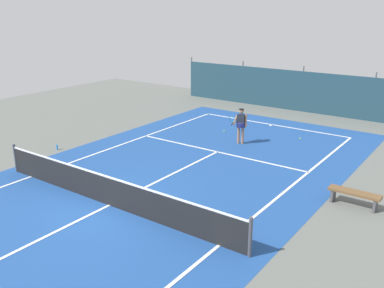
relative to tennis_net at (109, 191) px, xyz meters
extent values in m
plane|color=slate|center=(0.00, 0.00, -0.51)|extent=(36.00, 36.00, 0.00)
cube|color=#1E478C|center=(0.00, 0.00, -0.51)|extent=(11.02, 26.60, 0.01)
cube|color=white|center=(0.00, 11.90, -0.50)|extent=(8.22, 0.10, 0.01)
cube|color=white|center=(-4.11, 0.00, -0.50)|extent=(0.10, 23.80, 0.01)
cube|color=white|center=(4.11, 0.00, -0.50)|extent=(0.10, 23.80, 0.01)
cube|color=white|center=(0.00, 6.40, -0.50)|extent=(8.22, 0.10, 0.01)
cube|color=white|center=(0.00, 0.00, -0.50)|extent=(0.10, 12.80, 0.01)
cube|color=white|center=(0.00, 11.75, -0.50)|extent=(0.10, 0.30, 0.01)
cube|color=black|center=(0.00, 0.00, -0.04)|extent=(9.92, 0.03, 0.95)
cube|color=white|center=(0.00, 0.00, 0.46)|extent=(9.92, 0.04, 0.05)
cylinder|color=#47474C|center=(-5.01, 0.00, 0.04)|extent=(0.10, 0.10, 1.10)
cylinder|color=#47474C|center=(5.01, 0.00, 0.04)|extent=(0.10, 0.10, 1.10)
cube|color=#1E3D4C|center=(0.00, 15.74, 0.69)|extent=(16.22, 0.06, 2.40)
cylinder|color=#595B60|center=(-8.11, 15.80, 0.84)|extent=(0.08, 0.08, 2.70)
cylinder|color=#595B60|center=(-4.05, 15.80, 0.84)|extent=(0.08, 0.08, 2.70)
cylinder|color=#595B60|center=(0.00, 15.80, 0.84)|extent=(0.08, 0.08, 2.70)
cylinder|color=#595B60|center=(4.05, 15.80, 0.84)|extent=(0.08, 0.08, 2.70)
cube|color=#234C1E|center=(0.00, 16.34, 0.04)|extent=(14.60, 0.70, 1.10)
cylinder|color=#9E7051|center=(0.32, 8.06, -0.10)|extent=(0.12, 0.12, 0.82)
cylinder|color=#9E7051|center=(0.12, 8.02, -0.10)|extent=(0.12, 0.12, 0.82)
cylinder|color=navy|center=(0.22, 8.04, 0.39)|extent=(0.40, 0.40, 0.22)
cube|color=#1E232D|center=(0.22, 8.04, 0.59)|extent=(0.39, 0.27, 0.56)
sphere|color=#9E7051|center=(0.22, 8.04, 1.02)|extent=(0.22, 0.22, 0.22)
cylinder|color=black|center=(0.22, 8.04, 1.11)|extent=(0.23, 0.23, 0.04)
cylinder|color=#9E7051|center=(0.44, 8.08, 0.62)|extent=(0.09, 0.09, 0.58)
cylinder|color=#9E7051|center=(0.02, 7.88, 0.62)|extent=(0.19, 0.53, 0.41)
cylinder|color=black|center=(0.03, 7.57, 0.51)|extent=(0.08, 0.28, 0.13)
torus|color=teal|center=(0.03, 7.57, 0.73)|extent=(0.32, 0.18, 0.29)
sphere|color=#CCDB33|center=(-1.42, 9.30, -0.48)|extent=(0.07, 0.07, 0.07)
sphere|color=#CCDB33|center=(2.22, 10.30, -0.48)|extent=(0.07, 0.07, 0.07)
cube|color=silver|center=(0.24, 18.54, 0.21)|extent=(1.94, 4.26, 0.80)
cube|color=#2D333D|center=(0.24, 18.54, 0.89)|extent=(1.59, 1.94, 0.56)
cylinder|color=black|center=(1.09, 17.20, -0.19)|extent=(0.24, 0.65, 0.64)
cylinder|color=black|center=(-0.71, 17.27, -0.19)|extent=(0.24, 0.65, 0.64)
cylinder|color=black|center=(1.18, 19.81, -0.19)|extent=(0.24, 0.65, 0.64)
cylinder|color=black|center=(-0.62, 19.87, -0.19)|extent=(0.24, 0.65, 0.64)
cube|color=brown|center=(6.31, 4.48, -0.06)|extent=(1.60, 0.40, 0.08)
cube|color=#4C4C51|center=(5.66, 4.48, -0.29)|extent=(0.08, 0.36, 0.45)
cube|color=#4C4C51|center=(6.96, 4.48, -0.29)|extent=(0.08, 0.36, 0.45)
cylinder|color=#338CD8|center=(-5.92, 2.56, -0.39)|extent=(0.08, 0.08, 0.24)
camera|label=1|loc=(9.26, -8.44, 5.50)|focal=39.79mm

